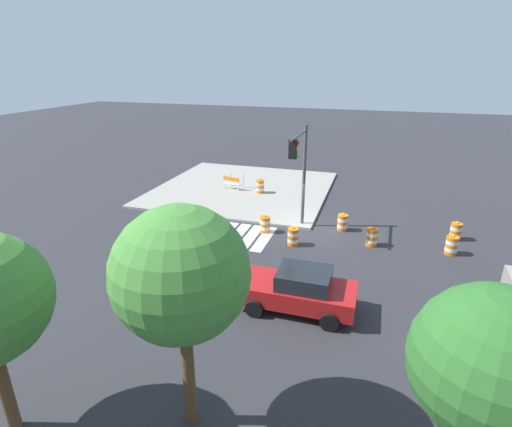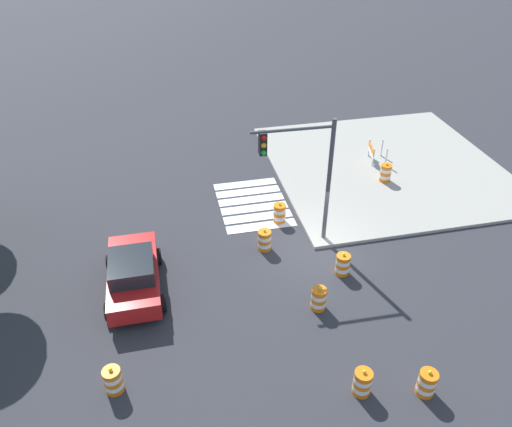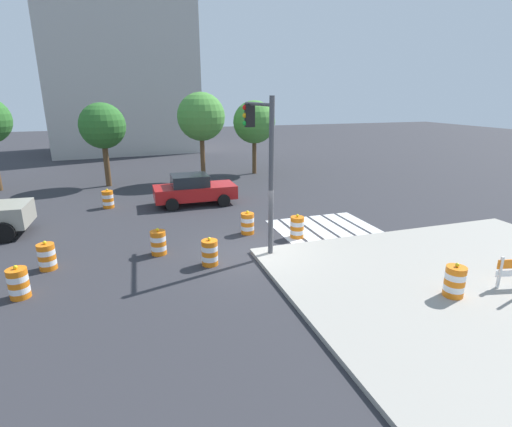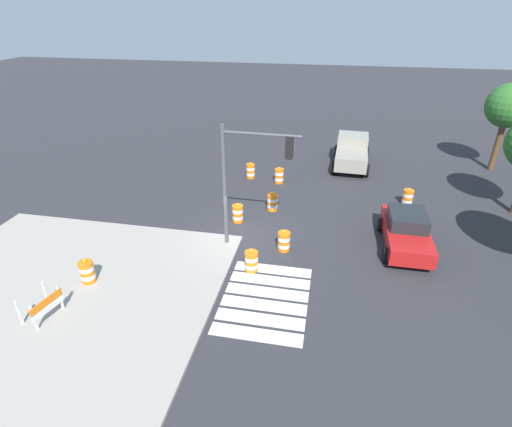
{
  "view_description": "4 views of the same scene",
  "coord_description": "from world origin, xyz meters",
  "px_view_note": "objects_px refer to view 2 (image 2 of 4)",
  "views": [
    {
      "loc": [
        -3.13,
        19.97,
        8.69
      ],
      "look_at": [
        2.32,
        2.58,
        1.69
      ],
      "focal_mm": 27.89,
      "sensor_mm": 36.0,
      "label": 1
    },
    {
      "loc": [
        -15.32,
        5.9,
        13.1
      ],
      "look_at": [
        1.39,
        2.22,
        1.27
      ],
      "focal_mm": 34.51,
      "sensor_mm": 36.0,
      "label": 2
    },
    {
      "loc": [
        -4.01,
        -12.92,
        5.66
      ],
      "look_at": [
        0.79,
        1.66,
        0.97
      ],
      "focal_mm": 27.28,
      "sensor_mm": 36.0,
      "label": 3
    },
    {
      "loc": [
        15.51,
        3.69,
        9.93
      ],
      "look_at": [
        0.27,
        0.71,
        1.59
      ],
      "focal_mm": 27.74,
      "sensor_mm": 36.0,
      "label": 4
    }
  ],
  "objects_px": {
    "traffic_barrel_far_curb": "(319,299)",
    "traffic_barrel_opposite_curb": "(362,382)",
    "traffic_barrel_crosswalk_end": "(427,383)",
    "traffic_light_pole": "(303,163)",
    "construction_barricade": "(374,151)",
    "traffic_barrel_near_corner": "(343,264)",
    "traffic_barrel_on_sidewalk": "(386,173)",
    "traffic_barrel_median_near": "(113,380)",
    "sports_car": "(133,274)",
    "traffic_barrel_median_far": "(280,213)",
    "traffic_barrel_lane_center": "(265,240)"
  },
  "relations": [
    {
      "from": "traffic_barrel_median_near",
      "to": "traffic_barrel_opposite_curb",
      "type": "height_order",
      "value": "same"
    },
    {
      "from": "construction_barricade",
      "to": "traffic_barrel_opposite_curb",
      "type": "bearing_deg",
      "value": 155.18
    },
    {
      "from": "traffic_barrel_lane_center",
      "to": "construction_barricade",
      "type": "height_order",
      "value": "construction_barricade"
    },
    {
      "from": "traffic_barrel_median_near",
      "to": "traffic_light_pole",
      "type": "height_order",
      "value": "traffic_light_pole"
    },
    {
      "from": "traffic_barrel_on_sidewalk",
      "to": "traffic_light_pole",
      "type": "xyz_separation_m",
      "value": [
        -3.85,
        5.75,
        3.31
      ]
    },
    {
      "from": "traffic_barrel_far_curb",
      "to": "traffic_light_pole",
      "type": "bearing_deg",
      "value": -5.58
    },
    {
      "from": "traffic_barrel_near_corner",
      "to": "traffic_barrel_far_curb",
      "type": "height_order",
      "value": "same"
    },
    {
      "from": "traffic_barrel_on_sidewalk",
      "to": "traffic_barrel_near_corner",
      "type": "bearing_deg",
      "value": 143.0
    },
    {
      "from": "traffic_barrel_near_corner",
      "to": "traffic_barrel_far_curb",
      "type": "distance_m",
      "value": 2.22
    },
    {
      "from": "traffic_barrel_far_curb",
      "to": "traffic_barrel_lane_center",
      "type": "bearing_deg",
      "value": 16.54
    },
    {
      "from": "traffic_barrel_crosswalk_end",
      "to": "traffic_light_pole",
      "type": "xyz_separation_m",
      "value": [
        7.99,
        1.67,
        3.46
      ]
    },
    {
      "from": "traffic_barrel_near_corner",
      "to": "traffic_barrel_median_near",
      "type": "xyz_separation_m",
      "value": [
        -3.59,
        8.73,
        0.0
      ]
    },
    {
      "from": "traffic_barrel_near_corner",
      "to": "traffic_barrel_opposite_curb",
      "type": "relative_size",
      "value": 1.0
    },
    {
      "from": "sports_car",
      "to": "traffic_barrel_median_far",
      "type": "bearing_deg",
      "value": -64.03
    },
    {
      "from": "traffic_barrel_crosswalk_end",
      "to": "traffic_light_pole",
      "type": "height_order",
      "value": "traffic_light_pole"
    },
    {
      "from": "traffic_barrel_far_curb",
      "to": "construction_barricade",
      "type": "distance_m",
      "value": 11.76
    },
    {
      "from": "sports_car",
      "to": "traffic_barrel_far_curb",
      "type": "relative_size",
      "value": 4.22
    },
    {
      "from": "traffic_barrel_median_far",
      "to": "traffic_barrel_lane_center",
      "type": "height_order",
      "value": "same"
    },
    {
      "from": "traffic_barrel_far_curb",
      "to": "construction_barricade",
      "type": "xyz_separation_m",
      "value": [
        9.85,
        -6.42,
        0.27
      ]
    },
    {
      "from": "traffic_barrel_crosswalk_end",
      "to": "traffic_barrel_lane_center",
      "type": "distance_m",
      "value": 8.51
    },
    {
      "from": "traffic_barrel_crosswalk_end",
      "to": "traffic_barrel_median_near",
      "type": "bearing_deg",
      "value": 76.98
    },
    {
      "from": "traffic_barrel_crosswalk_end",
      "to": "traffic_barrel_far_curb",
      "type": "relative_size",
      "value": 1.0
    },
    {
      "from": "traffic_barrel_lane_center",
      "to": "traffic_light_pole",
      "type": "xyz_separation_m",
      "value": [
        0.08,
        -1.5,
        3.46
      ]
    },
    {
      "from": "traffic_barrel_opposite_curb",
      "to": "construction_barricade",
      "type": "bearing_deg",
      "value": -24.82
    },
    {
      "from": "traffic_barrel_near_corner",
      "to": "traffic_barrel_crosswalk_end",
      "type": "relative_size",
      "value": 1.0
    },
    {
      "from": "traffic_barrel_near_corner",
      "to": "traffic_barrel_far_curb",
      "type": "xyz_separation_m",
      "value": [
        -1.61,
        1.53,
        0.0
      ]
    },
    {
      "from": "traffic_barrel_far_curb",
      "to": "traffic_barrel_on_sidewalk",
      "type": "bearing_deg",
      "value": -38.48
    },
    {
      "from": "traffic_barrel_far_curb",
      "to": "traffic_barrel_near_corner",
      "type": "bearing_deg",
      "value": -43.57
    },
    {
      "from": "traffic_barrel_near_corner",
      "to": "traffic_barrel_far_curb",
      "type": "relative_size",
      "value": 1.0
    },
    {
      "from": "traffic_barrel_on_sidewalk",
      "to": "construction_barricade",
      "type": "relative_size",
      "value": 0.74
    },
    {
      "from": "traffic_barrel_median_near",
      "to": "traffic_light_pole",
      "type": "xyz_separation_m",
      "value": [
        5.85,
        -7.58,
        3.46
      ]
    },
    {
      "from": "traffic_barrel_crosswalk_end",
      "to": "traffic_barrel_on_sidewalk",
      "type": "xyz_separation_m",
      "value": [
        11.83,
        -4.08,
        0.15
      ]
    },
    {
      "from": "traffic_barrel_far_curb",
      "to": "traffic_barrel_opposite_curb",
      "type": "distance_m",
      "value": 3.69
    },
    {
      "from": "traffic_barrel_near_corner",
      "to": "traffic_barrel_opposite_curb",
      "type": "distance_m",
      "value": 5.46
    },
    {
      "from": "sports_car",
      "to": "traffic_barrel_on_sidewalk",
      "type": "xyz_separation_m",
      "value": [
        5.3,
        -12.62,
        -0.21
      ]
    },
    {
      "from": "traffic_barrel_far_curb",
      "to": "traffic_barrel_lane_center",
      "type": "height_order",
      "value": "same"
    },
    {
      "from": "traffic_barrel_near_corner",
      "to": "traffic_barrel_opposite_curb",
      "type": "xyz_separation_m",
      "value": [
        -5.29,
        1.37,
        0.0
      ]
    },
    {
      "from": "traffic_barrel_median_near",
      "to": "traffic_barrel_far_curb",
      "type": "bearing_deg",
      "value": -74.62
    },
    {
      "from": "traffic_barrel_crosswalk_end",
      "to": "construction_barricade",
      "type": "distance_m",
      "value": 14.64
    },
    {
      "from": "traffic_barrel_crosswalk_end",
      "to": "traffic_barrel_on_sidewalk",
      "type": "height_order",
      "value": "traffic_barrel_on_sidewalk"
    },
    {
      "from": "traffic_barrel_near_corner",
      "to": "traffic_barrel_median_near",
      "type": "height_order",
      "value": "same"
    },
    {
      "from": "traffic_barrel_far_curb",
      "to": "traffic_barrel_opposite_curb",
      "type": "relative_size",
      "value": 1.0
    },
    {
      "from": "traffic_barrel_median_far",
      "to": "traffic_barrel_far_curb",
      "type": "relative_size",
      "value": 1.0
    },
    {
      "from": "construction_barricade",
      "to": "traffic_barrel_near_corner",
      "type": "bearing_deg",
      "value": 149.34
    },
    {
      "from": "traffic_barrel_near_corner",
      "to": "traffic_light_pole",
      "type": "xyz_separation_m",
      "value": [
        2.26,
        1.15,
        3.46
      ]
    },
    {
      "from": "traffic_barrel_crosswalk_end",
      "to": "traffic_barrel_lane_center",
      "type": "height_order",
      "value": "same"
    },
    {
      "from": "sports_car",
      "to": "traffic_barrel_on_sidewalk",
      "type": "height_order",
      "value": "sports_car"
    },
    {
      "from": "traffic_barrel_lane_center",
      "to": "traffic_barrel_opposite_curb",
      "type": "relative_size",
      "value": 1.0
    },
    {
      "from": "traffic_barrel_near_corner",
      "to": "construction_barricade",
      "type": "relative_size",
      "value": 0.74
    },
    {
      "from": "traffic_barrel_median_far",
      "to": "construction_barricade",
      "type": "height_order",
      "value": "construction_barricade"
    }
  ]
}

